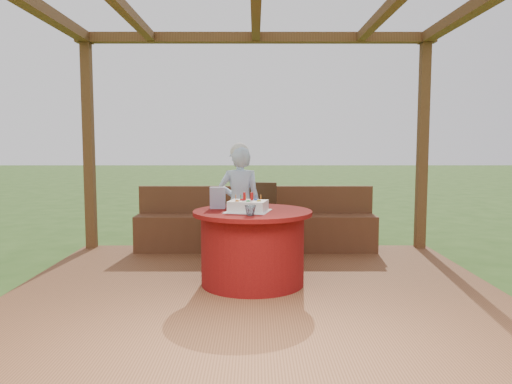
# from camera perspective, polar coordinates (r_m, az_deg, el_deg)

# --- Properties ---
(ground) EXTENTS (60.00, 60.00, 0.00)m
(ground) POSITION_cam_1_polar(r_m,az_deg,el_deg) (4.73, 0.01, -12.45)
(ground) COLOR #2F541C
(ground) RESTS_ON ground
(deck) EXTENTS (4.50, 4.00, 0.12)m
(deck) POSITION_cam_1_polar(r_m,az_deg,el_deg) (4.71, 0.01, -11.75)
(deck) COLOR brown
(deck) RESTS_ON ground
(pergola) EXTENTS (4.50, 4.00, 2.72)m
(pergola) POSITION_cam_1_polar(r_m,az_deg,el_deg) (4.60, 0.01, 17.42)
(pergola) COLOR brown
(pergola) RESTS_ON deck
(bench) EXTENTS (3.00, 0.42, 0.80)m
(bench) POSITION_cam_1_polar(r_m,az_deg,el_deg) (6.31, -0.02, -4.29)
(bench) COLOR brown
(bench) RESTS_ON deck
(table) EXTENTS (1.13, 1.13, 0.71)m
(table) POSITION_cam_1_polar(r_m,az_deg,el_deg) (4.79, -0.40, -6.27)
(table) COLOR maroon
(table) RESTS_ON deck
(chair) EXTENTS (0.49, 0.49, 0.88)m
(chair) POSITION_cam_1_polar(r_m,az_deg,el_deg) (5.94, 0.14, -2.74)
(chair) COLOR #3E2713
(chair) RESTS_ON deck
(elderly_woman) EXTENTS (0.48, 0.32, 1.35)m
(elderly_woman) POSITION_cam_1_polar(r_m,az_deg,el_deg) (5.67, -1.87, -1.15)
(elderly_woman) COLOR #A4C9F4
(elderly_woman) RESTS_ON deck
(birthday_cake) EXTENTS (0.46, 0.46, 0.18)m
(birthday_cake) POSITION_cam_1_polar(r_m,az_deg,el_deg) (4.65, -0.91, -1.60)
(birthday_cake) COLOR white
(birthday_cake) RESTS_ON table
(gift_bag) EXTENTS (0.15, 0.10, 0.21)m
(gift_bag) POSITION_cam_1_polar(r_m,az_deg,el_deg) (4.88, -4.40, -0.67)
(gift_bag) COLOR #CC84B3
(gift_bag) RESTS_ON table
(drinking_glass) EXTENTS (0.12, 0.12, 0.09)m
(drinking_glass) POSITION_cam_1_polar(r_m,az_deg,el_deg) (4.38, -0.65, -2.11)
(drinking_glass) COLOR white
(drinking_glass) RESTS_ON table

